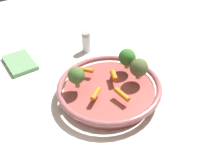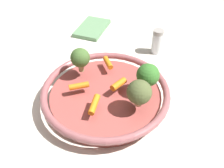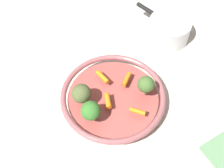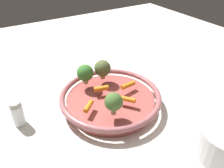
{
  "view_description": "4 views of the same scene",
  "coord_description": "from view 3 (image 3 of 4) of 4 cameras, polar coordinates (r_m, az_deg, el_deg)",
  "views": [
    {
      "loc": [
        0.49,
        -0.31,
        0.54
      ],
      "look_at": [
        0.02,
        -0.0,
        0.06
      ],
      "focal_mm": 39.31,
      "sensor_mm": 36.0,
      "label": 1
    },
    {
      "loc": [
        0.44,
        0.19,
        0.49
      ],
      "look_at": [
        0.02,
        0.02,
        0.09
      ],
      "focal_mm": 41.8,
      "sensor_mm": 36.0,
      "label": 2
    },
    {
      "loc": [
        -0.43,
        0.25,
        0.81
      ],
      "look_at": [
        0.02,
        -0.01,
        0.06
      ],
      "focal_mm": 47.57,
      "sensor_mm": 36.0,
      "label": 3
    },
    {
      "loc": [
        -0.29,
        -0.49,
        0.46
      ],
      "look_at": [
        0.02,
        0.02,
        0.07
      ],
      "focal_mm": 35.59,
      "sensor_mm": 36.0,
      "label": 4
    }
  ],
  "objects": [
    {
      "name": "serving_bowl",
      "position": [
        0.92,
        0.21,
        -2.71
      ],
      "size": [
        0.33,
        0.33,
        0.05
      ],
      "color": "#A84C47",
      "rests_on": "ground_plane"
    },
    {
      "name": "broccoli_floret_small",
      "position": [
        0.86,
        -5.91,
        -1.85
      ],
      "size": [
        0.06,
        0.06,
        0.07
      ],
      "color": "tan",
      "rests_on": "serving_bowl"
    },
    {
      "name": "baby_carrot_left",
      "position": [
        0.93,
        -1.84,
        1.36
      ],
      "size": [
        0.06,
        0.02,
        0.02
      ],
      "primitive_type": "cylinder",
      "rotation": [
        1.63,
        0.0,
        1.71
      ],
      "color": "orange",
      "rests_on": "serving_bowl"
    },
    {
      "name": "broccoli_floret_edge",
      "position": [
        0.88,
        6.55,
        -0.11
      ],
      "size": [
        0.05,
        0.05,
        0.07
      ],
      "color": "tan",
      "rests_on": "serving_bowl"
    },
    {
      "name": "saucepan",
      "position": [
        1.11,
        10.85,
        10.2
      ],
      "size": [
        0.22,
        0.15,
        0.08
      ],
      "color": "silver",
      "rests_on": "ground_plane"
    },
    {
      "name": "ground_plane",
      "position": [
        0.95,
        0.21,
        -3.57
      ],
      "size": [
        1.96,
        1.96,
        0.0
      ],
      "primitive_type": "plane",
      "color": "silver"
    },
    {
      "name": "baby_carrot_back",
      "position": [
        0.87,
        4.94,
        -5.27
      ],
      "size": [
        0.04,
        0.04,
        0.01
      ],
      "primitive_type": "cylinder",
      "rotation": [
        1.58,
        0.0,
        2.28
      ],
      "color": "orange",
      "rests_on": "serving_bowl"
    },
    {
      "name": "baby_carrot_right",
      "position": [
        0.88,
        -0.82,
        -3.22
      ],
      "size": [
        0.05,
        0.03,
        0.02
      ],
      "primitive_type": "cylinder",
      "rotation": [
        1.51,
        0.0,
        1.22
      ],
      "color": "orange",
      "rests_on": "serving_bowl"
    },
    {
      "name": "broccoli_floret_large",
      "position": [
        0.83,
        -4.11,
        -5.15
      ],
      "size": [
        0.06,
        0.06,
        0.07
      ],
      "color": "#9AA766",
      "rests_on": "serving_bowl"
    },
    {
      "name": "baby_carrot_near_rim",
      "position": [
        0.93,
        2.81,
        0.92
      ],
      "size": [
        0.04,
        0.05,
        0.02
      ],
      "primitive_type": "cylinder",
      "rotation": [
        1.55,
        0.0,
        0.66
      ],
      "color": "orange",
      "rests_on": "serving_bowl"
    }
  ]
}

